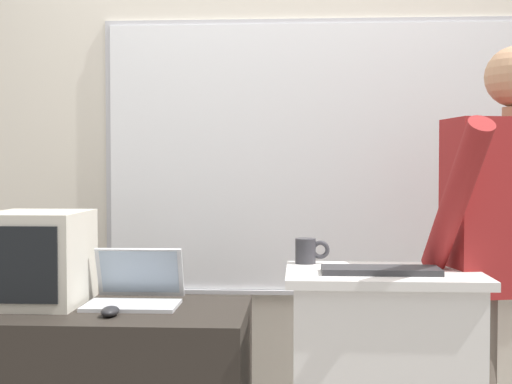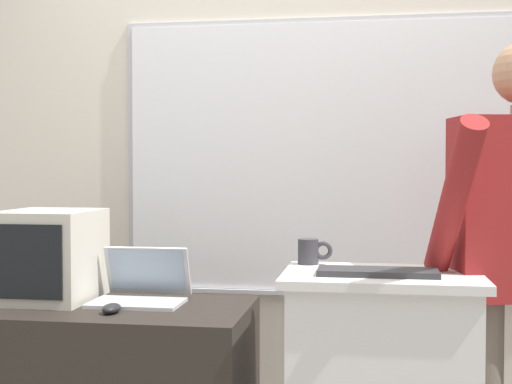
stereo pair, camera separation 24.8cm
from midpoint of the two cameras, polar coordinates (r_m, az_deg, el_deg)
back_wall at (r=3.42m, az=-0.80°, el=5.01°), size 6.40×0.17×2.91m
laptop at (r=2.72m, az=-12.21°, el=-7.58°), size 0.34×0.28×0.20m
wireless_keyboard at (r=2.38m, az=6.99°, el=-6.25°), size 0.39×0.15×0.02m
computer_mouse_by_laptop at (r=2.53m, az=-14.42°, el=-9.26°), size 0.06×0.10×0.03m
crt_monitor at (r=2.80m, az=-19.51°, el=-5.00°), size 0.34×0.39×0.34m
coffee_mug at (r=2.59m, az=1.40°, el=-4.74°), size 0.12×0.07×0.09m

